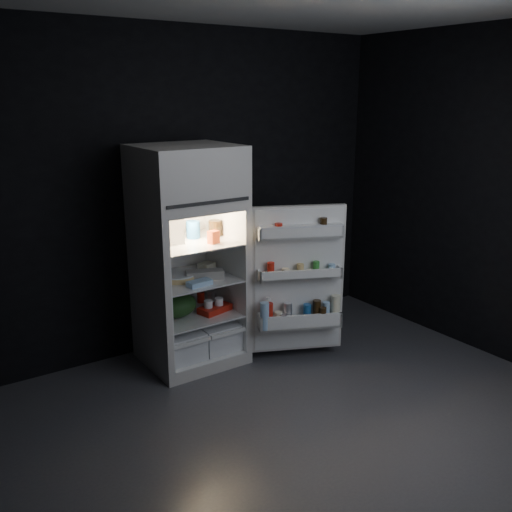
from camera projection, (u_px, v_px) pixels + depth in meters
floor at (304, 423)px, 3.87m from camera, size 4.00×3.40×0.00m
wall_back at (182, 192)px, 4.85m from camera, size 4.00×0.00×2.70m
wall_right at (502, 198)px, 4.58m from camera, size 0.00×3.40×2.70m
refrigerator at (187, 249)px, 4.57m from camera, size 0.76×0.71×1.78m
fridge_door at (299, 283)px, 4.61m from camera, size 0.73×0.47×1.22m
milk_jug at (173, 228)px, 4.44m from camera, size 0.18×0.18×0.24m
mayo_jar at (193, 230)px, 4.60m from camera, size 0.15×0.15×0.14m
jam_jar at (215, 228)px, 4.68m from camera, size 0.14×0.14×0.13m
amber_bottle at (157, 228)px, 4.47m from camera, size 0.10×0.10×0.22m
small_carton at (214, 237)px, 4.45m from camera, size 0.09×0.08×0.10m
egg_carton at (205, 275)px, 4.55m from camera, size 0.32×0.22×0.07m
pie at (178, 276)px, 4.56m from camera, size 0.38×0.38×0.04m
flat_package at (199, 283)px, 4.40m from camera, size 0.20×0.11×0.04m
wrapped_pkg at (207, 266)px, 4.82m from camera, size 0.15×0.14×0.05m
produce_bag at (176, 305)px, 4.56m from camera, size 0.41×0.38×0.20m
yogurt_tray at (215, 309)px, 4.68m from camera, size 0.30×0.21×0.05m
small_can_red at (201, 297)px, 4.89m from camera, size 0.08×0.08×0.09m
small_can_silver at (211, 295)px, 4.93m from camera, size 0.08×0.08×0.09m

